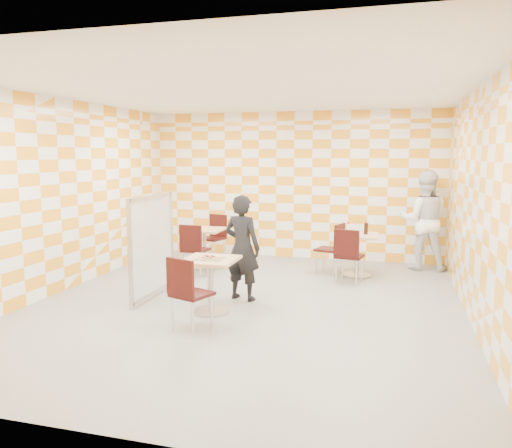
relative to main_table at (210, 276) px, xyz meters
The scene contains 15 objects.
room_shell 1.45m from the main_table, 69.95° to the left, with size 7.00×7.00×7.00m.
main_table is the anchor object (origin of this frame).
second_table 3.16m from the main_table, 56.02° to the left, with size 0.70×0.70×0.75m.
empty_table 2.73m from the main_table, 113.06° to the left, with size 0.70×0.70×0.75m.
chair_main_front 0.78m from the main_table, 90.81° to the right, with size 0.54×0.55×0.92m.
chair_second_front 2.63m from the main_table, 50.83° to the left, with size 0.50×0.50×0.92m.
chair_second_side 2.94m from the main_table, 62.46° to the left, with size 0.53×0.52×0.92m.
chair_empty_near 2.12m from the main_table, 118.70° to the left, with size 0.45×0.46×0.92m.
chair_empty_far 3.43m from the main_table, 109.00° to the left, with size 0.53×0.53×0.92m.
partition 1.22m from the main_table, 157.13° to the left, with size 0.08×1.38×1.55m.
man_dark 0.80m from the main_table, 71.76° to the left, with size 0.57×0.37×1.56m, color black.
man_white 4.57m from the main_table, 50.23° to the left, with size 0.90×0.70×1.85m, color white.
pizza_on_foil 0.26m from the main_table, 90.13° to the right, with size 0.40×0.40×0.04m.
sport_bottle 3.17m from the main_table, 59.69° to the left, with size 0.06×0.06×0.20m.
soda_bottle 3.29m from the main_table, 54.34° to the left, with size 0.07×0.07×0.23m.
Camera 1 is at (1.98, -6.63, 2.15)m, focal length 35.00 mm.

